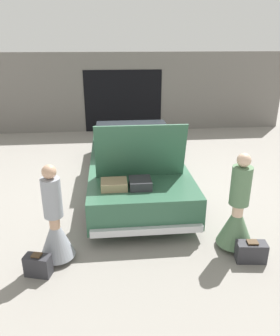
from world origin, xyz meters
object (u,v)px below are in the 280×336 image
person_right (237,216)px  suitcase_beside_left_person (38,265)px  suitcase_beside_right_person (251,252)px  car (134,160)px  person_left (55,228)px

person_right → suitcase_beside_left_person: person_right is taller
person_right → suitcase_beside_left_person: (-3.10, -0.40, -0.42)m
suitcase_beside_left_person → suitcase_beside_right_person: suitcase_beside_left_person is taller
car → person_right: 3.14m
car → suitcase_beside_left_person: bearing=-117.5°
person_left → suitcase_beside_left_person: bearing=-37.7°
car → suitcase_beside_right_person: bearing=-64.0°
person_left → suitcase_beside_left_person: size_ratio=3.83×
car → suitcase_beside_left_person: 3.62m
car → person_left: car is taller
suitcase_beside_left_person → suitcase_beside_right_person: bearing=0.1°
car → person_left: bearing=-116.7°
car → person_right: bearing=-62.9°
suitcase_beside_right_person → suitcase_beside_left_person: bearing=-179.9°
suitcase_beside_left_person → car: bearing=62.5°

